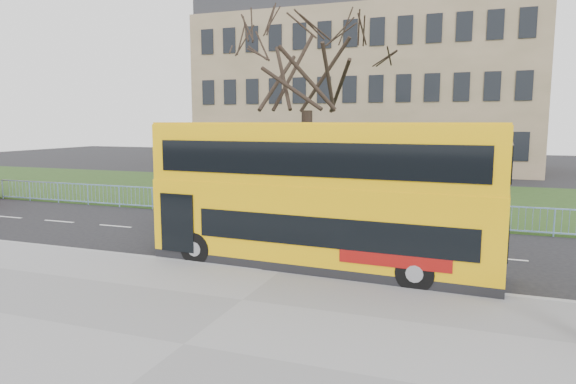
{
  "coord_description": "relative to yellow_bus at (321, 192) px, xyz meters",
  "views": [
    {
      "loc": [
        5.09,
        -14.82,
        4.35
      ],
      "look_at": [
        -0.72,
        1.0,
        2.03
      ],
      "focal_mm": 32.0,
      "sensor_mm": 36.0,
      "label": 1
    }
  ],
  "objects": [
    {
      "name": "ground",
      "position": [
        -0.86,
        0.51,
        -2.29
      ],
      "size": [
        120.0,
        120.0,
        0.0
      ],
      "primitive_type": "plane",
      "color": "black",
      "rests_on": "ground"
    },
    {
      "name": "pavement",
      "position": [
        -0.86,
        -6.24,
        -2.23
      ],
      "size": [
        80.0,
        10.5,
        0.12
      ],
      "primitive_type": "cube",
      "color": "slate",
      "rests_on": "ground"
    },
    {
      "name": "kerb",
      "position": [
        -0.86,
        -1.04,
        -2.22
      ],
      "size": [
        80.0,
        0.2,
        0.14
      ],
      "primitive_type": "cube",
      "color": "gray",
      "rests_on": "ground"
    },
    {
      "name": "grass_verge",
      "position": [
        -0.86,
        14.81,
        -2.25
      ],
      "size": [
        80.0,
        15.4,
        0.08
      ],
      "primitive_type": "cube",
      "color": "#203413",
      "rests_on": "ground"
    },
    {
      "name": "guard_railing",
      "position": [
        -0.86,
        7.11,
        -1.74
      ],
      "size": [
        40.0,
        0.12,
        1.1
      ],
      "primitive_type": null,
      "color": "#79A1D8",
      "rests_on": "ground"
    },
    {
      "name": "bare_tree",
      "position": [
        -3.86,
        10.51,
        3.53
      ],
      "size": [
        8.04,
        8.04,
        11.48
      ],
      "primitive_type": null,
      "color": "black",
      "rests_on": "grass_verge"
    },
    {
      "name": "civic_building",
      "position": [
        -5.86,
        35.51,
        4.71
      ],
      "size": [
        30.0,
        15.0,
        14.0
      ],
      "primitive_type": "cube",
      "color": "#7B6C4E",
      "rests_on": "ground"
    },
    {
      "name": "yellow_bus",
      "position": [
        0.0,
        0.0,
        0.0
      ],
      "size": [
        10.29,
        2.92,
        4.27
      ],
      "rotation": [
        0.0,
        0.0,
        -0.05
      ],
      "color": "#F7B70A",
      "rests_on": "ground"
    }
  ]
}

